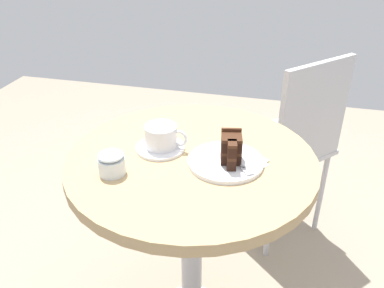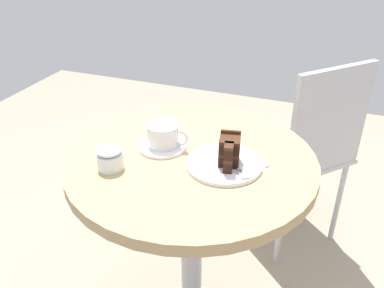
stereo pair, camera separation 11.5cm
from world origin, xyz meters
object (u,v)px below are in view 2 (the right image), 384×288
Objects in this scene: coffee_cup at (164,134)px; cafe_chair at (309,144)px; cake_plate at (224,164)px; sugar_pot at (110,158)px; saucer at (162,146)px; teaspoon at (166,135)px; napkin at (233,165)px; fork at (238,167)px; cake_slice at (229,151)px.

cafe_chair reaches higher than coffee_cup.
cake_plate is 2.94× the size of sugar_pot.
saucer is 0.20m from cake_plate.
teaspoon reaches higher than napkin.
teaspoon is 0.62× the size of fork.
sugar_pot is at bearing -107.43° from fork.
sugar_pot is at bearing -158.93° from cake_slice.
cake_slice is 0.05m from napkin.
napkin is 0.34m from sugar_pot.
cafe_chair reaches higher than teaspoon.
sugar_pot reaches higher than teaspoon.
sugar_pot is (-0.09, -0.15, 0.03)m from saucer.
cafe_chair is (0.19, 0.61, -0.23)m from cake_plate.
sugar_pot is at bearing -119.28° from saucer.
cafe_chair reaches higher than cake_plate.
napkin is (0.01, 0.01, -0.05)m from cake_slice.
fork is 0.69m from cafe_chair.
teaspoon is 0.25m from napkin.
cafe_chair reaches higher than sugar_pot.
cafe_chair reaches higher than saucer.
cake_slice is 0.10× the size of cafe_chair.
cafe_chair reaches higher than fork.
cake_slice is at bearing -9.72° from saucer.
cake_slice is (0.23, -0.09, 0.04)m from teaspoon.
teaspoon is 0.10× the size of cafe_chair.
teaspoon is at bearing 162.20° from napkin.
saucer is at bearing -139.95° from coffee_cup.
cafe_chair is (0.18, 0.62, -0.27)m from cake_slice.
cafe_chair is at bearing 73.99° from cake_slice.
coffee_cup is 0.96× the size of fork.
teaspoon is 0.23m from cake_plate.
saucer is at bearing 60.72° from sugar_pot.
coffee_cup is 0.60× the size of cake_plate.
fork is 0.15× the size of cafe_chair.
napkin is at bearing 27.20° from cafe_chair.
napkin is (0.22, -0.03, -0.04)m from coffee_cup.
cake_slice reaches higher than sugar_pot.
saucer is at bearing -113.57° from teaspoon.
teaspoon is (-0.02, 0.05, -0.03)m from coffee_cup.
cake_slice is at bearing -19.04° from cake_plate.
saucer is at bearing -136.05° from fork.
cake_plate is (0.21, -0.08, -0.01)m from teaspoon.
coffee_cup reaches higher than napkin.
cake_plate is at bearing -162.11° from napkin.
teaspoon reaches higher than cake_plate.
cake_slice is 0.70m from cafe_chair.
napkin is at bearing -53.81° from teaspoon.
cake_slice reaches higher than teaspoon.
cafe_chair is at bearing 131.42° from fork.
teaspoon is 0.92× the size of cake_slice.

